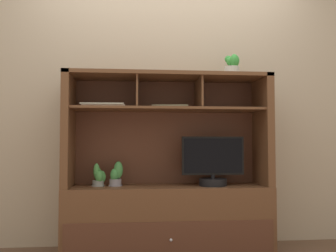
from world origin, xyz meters
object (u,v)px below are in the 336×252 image
at_px(tv_monitor, 213,165).
at_px(potted_succulent, 232,66).
at_px(potted_orchid, 98,176).
at_px(potted_fern, 116,176).
at_px(magazine_stack_left, 104,106).
at_px(magazine_stack_centre, 170,107).
at_px(media_console, 168,196).

bearing_deg(tv_monitor, potted_succulent, 11.69).
bearing_deg(potted_succulent, potted_orchid, 178.52).
relative_size(tv_monitor, potted_succulent, 2.74).
relative_size(potted_fern, magazine_stack_left, 0.57).
bearing_deg(potted_succulent, magazine_stack_left, -178.41).
height_order(potted_fern, potted_succulent, potted_succulent).
xyz_separation_m(tv_monitor, magazine_stack_centre, (-0.35, 0.09, 0.49)).
bearing_deg(magazine_stack_left, magazine_stack_centre, 8.87).
distance_m(potted_orchid, potted_fern, 0.14).
relative_size(potted_orchid, potted_succulent, 0.99).
relative_size(tv_monitor, potted_fern, 2.56).
height_order(potted_fern, magazine_stack_left, magazine_stack_left).
distance_m(potted_fern, magazine_stack_left, 0.58).
height_order(tv_monitor, potted_succulent, potted_succulent).
bearing_deg(magazine_stack_left, potted_fern, 29.27).
bearing_deg(tv_monitor, potted_fern, 175.43).
bearing_deg(potted_succulent, media_console, 178.75).
height_order(potted_orchid, potted_fern, potted_fern).
distance_m(tv_monitor, potted_succulent, 0.85).
height_order(media_console, magazine_stack_left, media_console).
height_order(media_console, potted_orchid, media_console).
bearing_deg(magazine_stack_left, potted_orchid, 126.08).
distance_m(media_console, magazine_stack_centre, 0.74).
distance_m(media_console, tv_monitor, 0.45).
relative_size(potted_orchid, magazine_stack_left, 0.53).
distance_m(tv_monitor, magazine_stack_centre, 0.60).
xyz_separation_m(media_console, tv_monitor, (0.37, -0.05, 0.26)).
height_order(media_console, tv_monitor, media_console).
height_order(tv_monitor, potted_fern, tv_monitor).
relative_size(potted_fern, potted_succulent, 1.07).
bearing_deg(media_console, potted_succulent, -1.25).
relative_size(media_console, magazine_stack_centre, 5.18).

